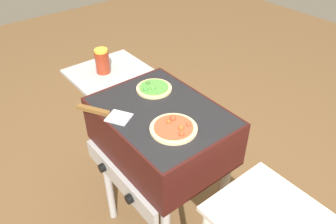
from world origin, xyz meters
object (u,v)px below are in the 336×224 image
at_px(pizza_pepperoni, 174,128).
at_px(pizza_veggie, 154,88).
at_px(spatula, 104,113).
at_px(sauce_jar, 102,61).
at_px(grill, 159,133).

distance_m(pizza_pepperoni, pizza_veggie, 0.32).
bearing_deg(pizza_veggie, spatula, -85.15).
distance_m(sauce_jar, spatula, 0.39).
xyz_separation_m(pizza_veggie, sauce_jar, (-0.31, -0.11, 0.06)).
xyz_separation_m(grill, sauce_jar, (-0.46, -0.02, 0.21)).
distance_m(grill, spatula, 0.29).
relative_size(pizza_veggie, spatula, 0.69).
bearing_deg(grill, pizza_veggie, 150.82).
xyz_separation_m(pizza_pepperoni, spatula, (-0.28, -0.18, -0.00)).
bearing_deg(grill, sauce_jar, -177.07).
relative_size(grill, pizza_veggie, 5.45).
bearing_deg(pizza_pepperoni, spatula, -147.36).
bearing_deg(spatula, sauce_jar, 150.35).
bearing_deg(pizza_veggie, pizza_pepperoni, -21.41).
distance_m(pizza_veggie, sauce_jar, 0.33).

